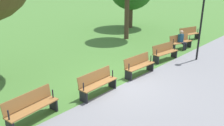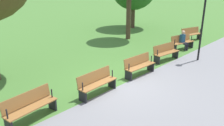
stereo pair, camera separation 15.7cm
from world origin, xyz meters
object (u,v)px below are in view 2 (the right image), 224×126
at_px(bench_5, 30,106).
at_px(bench_0, 191,34).
at_px(bench_1, 182,42).
at_px(bench_4, 97,82).
at_px(bench_2, 166,52).
at_px(lamp_post, 204,9).
at_px(bench_3, 139,65).
at_px(person_seated, 183,40).

bearing_deg(bench_5, bench_0, 177.67).
xyz_separation_m(bench_1, bench_4, (7.78, 0.63, 0.00)).
distance_m(bench_1, bench_2, 2.61).
relative_size(bench_0, bench_5, 1.01).
xyz_separation_m(bench_5, lamp_post, (-9.09, 1.26, 2.25)).
height_order(bench_0, lamp_post, lamp_post).
bearing_deg(bench_4, bench_3, 177.69).
bearing_deg(person_seated, bench_3, 17.18).
bearing_deg(bench_3, bench_4, 2.31).
height_order(bench_1, bench_2, same).
distance_m(bench_3, lamp_post, 4.60).
distance_m(bench_2, bench_5, 7.81).
bearing_deg(bench_1, lamp_post, 63.78).
height_order(bench_5, lamp_post, lamp_post).
relative_size(bench_1, bench_5, 1.01).
xyz_separation_m(bench_4, person_seated, (-7.70, -0.50, 0.17)).
height_order(bench_1, lamp_post, lamp_post).
xyz_separation_m(bench_2, lamp_post, (-1.28, 1.26, 2.25)).
height_order(bench_1, bench_4, same).
xyz_separation_m(bench_3, lamp_post, (-3.88, 1.05, 2.25)).
bearing_deg(bench_3, lamp_post, 167.21).
distance_m(bench_5, person_seated, 10.30).
distance_m(bench_3, person_seated, 5.12).
distance_m(bench_4, bench_5, 2.61).
bearing_deg(bench_1, bench_2, 20.79).
relative_size(bench_3, bench_4, 1.00).
height_order(bench_0, bench_2, same).
relative_size(bench_0, lamp_post, 0.45).
bearing_deg(lamp_post, person_seated, -128.10).
bearing_deg(lamp_post, bench_4, -9.17).
xyz_separation_m(bench_0, bench_3, (7.71, 1.25, 0.00)).
relative_size(bench_5, person_seated, 1.45).
bearing_deg(bench_2, bench_4, 9.25).
height_order(bench_1, bench_3, same).
bearing_deg(bench_3, bench_2, -173.08).
xyz_separation_m(bench_2, person_seated, (-2.49, -0.29, 0.17)).
xyz_separation_m(bench_4, bench_5, (2.60, -0.21, 0.00)).
bearing_deg(bench_2, bench_5, 6.94).
distance_m(bench_2, bench_4, 5.21).
relative_size(bench_1, bench_2, 1.01).
bearing_deg(person_seated, bench_2, 18.23).
height_order(bench_4, person_seated, person_seated).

